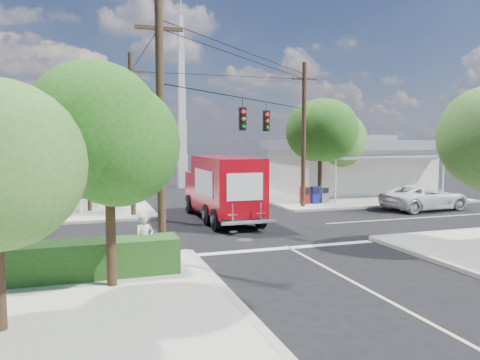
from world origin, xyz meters
name	(u,v)px	position (x,y,z in m)	size (l,w,h in m)	color
ground	(253,228)	(0.00, 0.00, 0.00)	(120.00, 120.00, 0.00)	black
sidewalk_ne	(337,194)	(10.88, 10.88, 0.07)	(14.12, 14.12, 0.14)	#ADA79C
sidewalk_nw	(34,206)	(-10.88, 10.88, 0.07)	(14.12, 14.12, 0.14)	#ADA79C
road_markings	(264,234)	(0.00, -1.47, 0.01)	(32.00, 32.00, 0.01)	beige
building_ne	(348,164)	(12.50, 11.97, 2.32)	(11.80, 10.20, 4.50)	silver
building_nw	(16,171)	(-12.00, 12.46, 2.22)	(10.80, 10.20, 4.30)	beige
radio_tower	(182,124)	(0.50, 20.00, 5.64)	(0.80, 0.80, 17.00)	silver
tree_sw_front	(109,139)	(-6.99, -7.54, 4.33)	(3.88, 3.78, 6.03)	#422D1C
tree_ne_front	(321,133)	(7.21, 6.76, 4.77)	(4.21, 4.14, 6.66)	#422D1C
tree_ne_back	(338,141)	(9.81, 8.96, 4.19)	(3.77, 3.66, 5.82)	#422D1C
palm_nw_front	(88,127)	(-7.50, 7.50, 5.04)	(3.01, 3.08, 5.59)	#422D1C
palm_nw_back	(52,133)	(-9.50, 9.00, 4.67)	(3.01, 3.08, 5.19)	#422D1C
utility_poles	(212,132)	(-1.58, 1.60, 4.67)	(12.00, 10.68, 9.00)	#473321
picket_fence	(83,253)	(-7.80, -5.60, 0.68)	(5.94, 0.06, 1.00)	silver
hedge_sw	(76,260)	(-8.00, -6.40, 0.69)	(6.20, 1.20, 1.10)	#194214
vending_boxes	(314,195)	(6.50, 6.20, 0.69)	(1.90, 0.50, 1.10)	#9E170D
delivery_truck	(223,188)	(-0.77, 2.63, 1.74)	(2.64, 7.95, 3.42)	black
parked_car	(425,197)	(12.08, 2.36, 0.77)	(2.56, 5.55, 1.54)	silver
pedestrian	(144,241)	(-5.89, -6.00, 1.04)	(0.66, 0.43, 1.80)	beige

